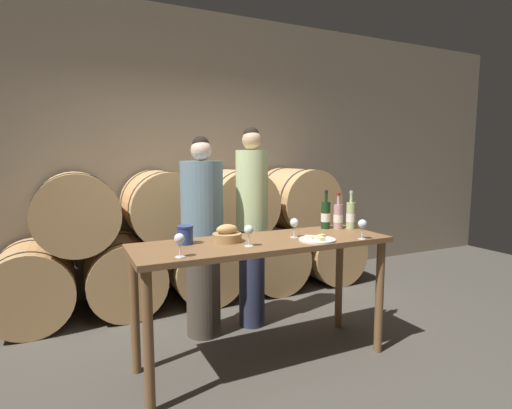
# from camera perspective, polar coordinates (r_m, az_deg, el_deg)

# --- Properties ---
(ground_plane) EXTENTS (10.00, 10.00, 0.00)m
(ground_plane) POSITION_cam_1_polar(r_m,az_deg,el_deg) (3.25, 1.03, -21.46)
(ground_plane) COLOR #4C473F
(stone_wall_back) EXTENTS (10.00, 0.12, 3.20)m
(stone_wall_back) POSITION_cam_1_polar(r_m,az_deg,el_deg) (4.79, -10.11, 7.47)
(stone_wall_back) COLOR gray
(stone_wall_back) RESTS_ON ground_plane
(barrel_stack) EXTENTS (3.98, 0.82, 1.41)m
(barrel_stack) POSITION_cam_1_polar(r_m,az_deg,el_deg) (4.37, -7.98, -4.80)
(barrel_stack) COLOR tan
(barrel_stack) RESTS_ON ground_plane
(tasting_table) EXTENTS (1.90, 0.63, 0.93)m
(tasting_table) POSITION_cam_1_polar(r_m,az_deg,el_deg) (2.95, 1.07, -7.59)
(tasting_table) COLOR brown
(tasting_table) RESTS_ON ground_plane
(person_left) EXTENTS (0.36, 0.36, 1.71)m
(person_left) POSITION_cam_1_polar(r_m,az_deg,el_deg) (3.43, -7.65, -4.55)
(person_left) COLOR #4C4238
(person_left) RESTS_ON ground_plane
(person_right) EXTENTS (0.29, 0.29, 1.80)m
(person_right) POSITION_cam_1_polar(r_m,az_deg,el_deg) (3.59, -0.60, -2.88)
(person_right) COLOR #2D334C
(person_right) RESTS_ON ground_plane
(wine_bottle_red) EXTENTS (0.08, 0.08, 0.33)m
(wine_bottle_red) POSITION_cam_1_polar(r_m,az_deg,el_deg) (3.43, 9.92, -1.48)
(wine_bottle_red) COLOR #193819
(wine_bottle_red) RESTS_ON tasting_table
(wine_bottle_white) EXTENTS (0.08, 0.08, 0.32)m
(wine_bottle_white) POSITION_cam_1_polar(r_m,az_deg,el_deg) (3.47, 13.39, -1.51)
(wine_bottle_white) COLOR #ADBC7F
(wine_bottle_white) RESTS_ON tasting_table
(wine_bottle_rose) EXTENTS (0.08, 0.08, 0.31)m
(wine_bottle_rose) POSITION_cam_1_polar(r_m,az_deg,el_deg) (3.44, 11.65, -1.66)
(wine_bottle_rose) COLOR #BC8E93
(wine_bottle_rose) RESTS_ON tasting_table
(blue_crock) EXTENTS (0.12, 0.12, 0.13)m
(blue_crock) POSITION_cam_1_polar(r_m,az_deg,el_deg) (2.83, -10.08, -4.19)
(blue_crock) COLOR navy
(blue_crock) RESTS_ON tasting_table
(bread_basket) EXTENTS (0.21, 0.21, 0.13)m
(bread_basket) POSITION_cam_1_polar(r_m,az_deg,el_deg) (2.88, -4.17, -4.39)
(bread_basket) COLOR #A87F4C
(bread_basket) RESTS_ON tasting_table
(cheese_plate) EXTENTS (0.27, 0.27, 0.04)m
(cheese_plate) POSITION_cam_1_polar(r_m,az_deg,el_deg) (2.95, 8.72, -4.95)
(cheese_plate) COLOR white
(cheese_plate) RESTS_ON tasting_table
(wine_glass_far_left) EXTENTS (0.07, 0.07, 0.15)m
(wine_glass_far_left) POSITION_cam_1_polar(r_m,az_deg,el_deg) (2.47, -10.89, -4.96)
(wine_glass_far_left) COLOR white
(wine_glass_far_left) RESTS_ON tasting_table
(wine_glass_left) EXTENTS (0.07, 0.07, 0.15)m
(wine_glass_left) POSITION_cam_1_polar(r_m,az_deg,el_deg) (2.71, -1.05, -3.76)
(wine_glass_left) COLOR white
(wine_glass_left) RESTS_ON tasting_table
(wine_glass_center) EXTENTS (0.07, 0.07, 0.15)m
(wine_glass_center) POSITION_cam_1_polar(r_m,az_deg,el_deg) (3.02, 5.48, -2.70)
(wine_glass_center) COLOR white
(wine_glass_center) RESTS_ON tasting_table
(wine_glass_right) EXTENTS (0.07, 0.07, 0.15)m
(wine_glass_right) POSITION_cam_1_polar(r_m,az_deg,el_deg) (3.05, 14.96, -2.80)
(wine_glass_right) COLOR white
(wine_glass_right) RESTS_ON tasting_table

